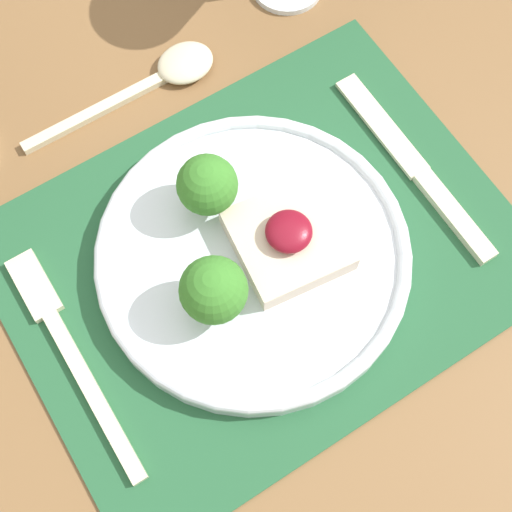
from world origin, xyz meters
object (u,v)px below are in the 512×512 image
fork (67,345)px  knife (423,177)px  spoon (166,74)px  dinner_plate (253,256)px

fork → knife: bearing=-7.3°
knife → spoon: size_ratio=1.09×
knife → spoon: spoon is taller
dinner_plate → knife: bearing=-4.0°
knife → spoon: 0.25m
knife → spoon: bearing=123.7°
fork → knife: (0.32, -0.03, 0.00)m
dinner_plate → fork: dinner_plate is taller
dinner_plate → knife: size_ratio=1.23×
dinner_plate → knife: 0.16m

